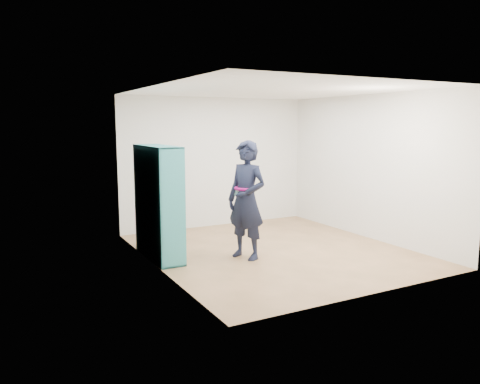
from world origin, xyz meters
TOP-DOWN VIEW (x-y plane):
  - floor at (0.00, 0.00)m, footprint 4.50×4.50m
  - ceiling at (0.00, 0.00)m, footprint 4.50×4.50m
  - wall_left at (-2.00, 0.00)m, footprint 0.02×4.50m
  - wall_right at (2.00, 0.00)m, footprint 0.02×4.50m
  - wall_back at (0.00, 2.25)m, footprint 4.00×0.02m
  - wall_front at (0.00, -2.25)m, footprint 4.00×0.02m
  - bookshelf at (-1.83, 0.54)m, footprint 0.38×1.31m
  - person at (-0.62, -0.13)m, footprint 0.67×0.79m
  - smartphone at (-0.78, -0.11)m, footprint 0.05×0.09m

SIDE VIEW (x-z plane):
  - floor at x=0.00m, z-range 0.00..0.00m
  - bookshelf at x=-1.83m, z-range -0.02..1.73m
  - person at x=-0.62m, z-range 0.00..1.83m
  - smartphone at x=-0.78m, z-range 0.97..1.10m
  - wall_left at x=-2.00m, z-range 0.00..2.60m
  - wall_right at x=2.00m, z-range 0.00..2.60m
  - wall_back at x=0.00m, z-range 0.00..2.60m
  - wall_front at x=0.00m, z-range 0.00..2.60m
  - ceiling at x=0.00m, z-range 2.60..2.60m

